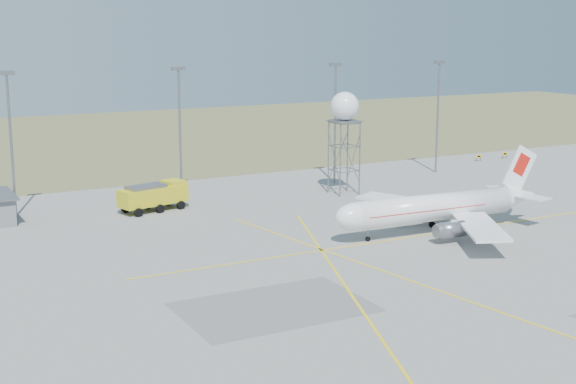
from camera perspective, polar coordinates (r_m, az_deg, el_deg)
ground at (r=77.67m, az=17.74°, el=-8.74°), size 400.00×400.00×0.00m
grass_strip at (r=199.05m, az=-12.45°, el=3.75°), size 400.00×120.00×0.03m
mast_a at (r=118.26m, az=-19.14°, el=4.07°), size 2.20×0.50×20.50m
mast_b at (r=124.61m, az=-7.70°, el=4.96°), size 2.20×0.50×20.50m
mast_c at (r=136.89m, az=3.38°, el=5.63°), size 2.20×0.50×20.50m
mast_d at (r=149.55m, az=10.62°, el=5.96°), size 2.20×0.50×20.50m
taxi_sign_near at (r=165.50m, az=13.40°, el=2.46°), size 1.60×0.17×1.20m
taxi_sign_far at (r=170.19m, az=15.17°, el=2.62°), size 1.60×0.17×1.20m
airliner_main at (r=105.99m, az=10.50°, el=-1.12°), size 31.49×30.59×10.71m
radar_tower at (r=128.05m, az=4.02°, el=3.92°), size 4.53×4.53×16.40m
fire_truck at (r=118.59m, az=-9.45°, el=-0.38°), size 10.72×5.99×4.08m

